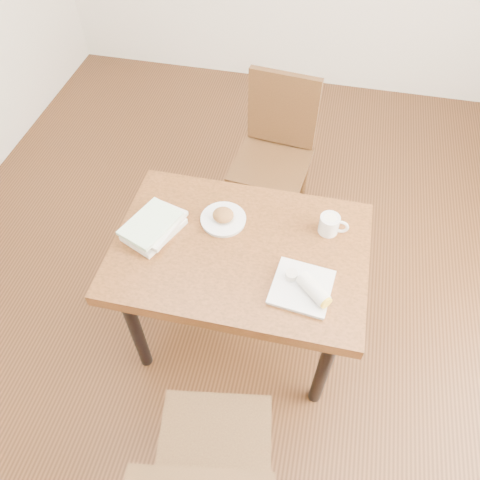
% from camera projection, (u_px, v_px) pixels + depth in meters
% --- Properties ---
extents(ground, '(4.00, 5.00, 0.01)m').
position_uv_depth(ground, '(240.00, 331.00, 2.57)').
color(ground, '#472814').
rests_on(ground, ground).
extents(room_walls, '(4.02, 5.02, 2.80)m').
position_uv_depth(room_walls, '(240.00, 52.00, 1.29)').
color(room_walls, white).
rests_on(room_walls, ground).
extents(table, '(1.08, 0.75, 0.75)m').
position_uv_depth(table, '(240.00, 260.00, 2.06)').
color(table, brown).
rests_on(table, ground).
extents(chair_near, '(0.48, 0.48, 0.95)m').
position_uv_depth(chair_near, '(211.00, 469.00, 1.63)').
color(chair_near, '#483114').
rests_on(chair_near, ground).
extents(chair_far, '(0.47, 0.47, 0.95)m').
position_uv_depth(chair_far, '(276.00, 146.00, 2.70)').
color(chair_far, '#412912').
rests_on(chair_far, ground).
extents(plate_scone, '(0.20, 0.20, 0.06)m').
position_uv_depth(plate_scone, '(223.00, 218.00, 2.06)').
color(plate_scone, white).
rests_on(plate_scone, table).
extents(coffee_mug, '(0.13, 0.09, 0.09)m').
position_uv_depth(coffee_mug, '(330.00, 224.00, 2.00)').
color(coffee_mug, white).
rests_on(coffee_mug, table).
extents(plate_burrito, '(0.25, 0.25, 0.08)m').
position_uv_depth(plate_burrito, '(305.00, 288.00, 1.83)').
color(plate_burrito, white).
rests_on(plate_burrito, table).
extents(book_stack, '(0.26, 0.30, 0.07)m').
position_uv_depth(book_stack, '(154.00, 226.00, 2.01)').
color(book_stack, white).
rests_on(book_stack, table).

